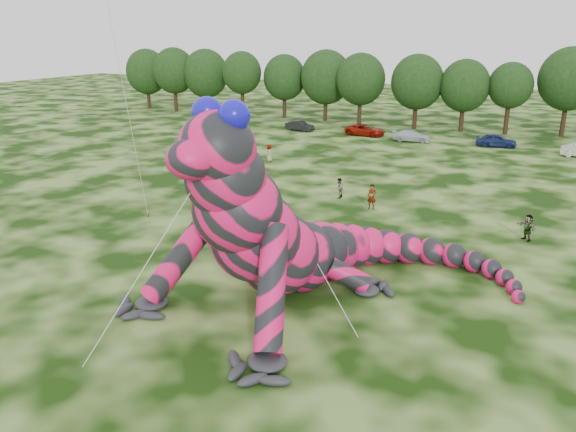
% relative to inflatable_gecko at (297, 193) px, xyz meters
% --- Properties ---
extents(ground, '(240.00, 240.00, 0.00)m').
position_rel_inflatable_gecko_xyz_m(ground, '(4.89, -6.65, -4.85)').
color(ground, '#16330A').
rests_on(ground, ground).
extents(inflatable_gecko, '(21.21, 23.26, 9.69)m').
position_rel_inflatable_gecko_xyz_m(inflatable_gecko, '(0.00, 0.00, 0.00)').
color(inflatable_gecko, '#EB135E').
rests_on(inflatable_gecko, ground).
extents(flying_kite, '(2.86, 4.97, 15.39)m').
position_rel_inflatable_gecko_xyz_m(flying_kite, '(-11.83, 1.72, 8.55)').
color(flying_kite, red).
rests_on(flying_kite, ground).
extents(tree_0, '(6.91, 6.22, 9.51)m').
position_rel_inflatable_gecko_xyz_m(tree_0, '(-49.67, 52.59, -0.09)').
color(tree_0, black).
rests_on(tree_0, ground).
extents(tree_1, '(6.74, 6.07, 9.81)m').
position_rel_inflatable_gecko_xyz_m(tree_1, '(-43.46, 51.40, 0.06)').
color(tree_1, black).
rests_on(tree_1, ground).
extents(tree_2, '(7.04, 6.34, 9.64)m').
position_rel_inflatable_gecko_xyz_m(tree_2, '(-38.13, 52.11, -0.03)').
color(tree_2, black).
rests_on(tree_2, ground).
extents(tree_3, '(5.81, 5.23, 9.44)m').
position_rel_inflatable_gecko_xyz_m(tree_3, '(-30.83, 50.42, -0.13)').
color(tree_3, black).
rests_on(tree_3, ground).
extents(tree_4, '(6.22, 5.60, 9.06)m').
position_rel_inflatable_gecko_xyz_m(tree_4, '(-24.75, 52.06, -0.32)').
color(tree_4, black).
rests_on(tree_4, ground).
extents(tree_5, '(7.16, 6.44, 9.80)m').
position_rel_inflatable_gecko_xyz_m(tree_5, '(-18.23, 51.79, 0.05)').
color(tree_5, black).
rests_on(tree_5, ground).
extents(tree_6, '(6.52, 5.86, 9.49)m').
position_rel_inflatable_gecko_xyz_m(tree_6, '(-12.67, 50.04, -0.10)').
color(tree_6, black).
rests_on(tree_6, ground).
extents(tree_7, '(6.68, 6.01, 9.48)m').
position_rel_inflatable_gecko_xyz_m(tree_7, '(-5.19, 50.16, -0.11)').
color(tree_7, black).
rests_on(tree_7, ground).
extents(tree_8, '(6.14, 5.53, 8.94)m').
position_rel_inflatable_gecko_xyz_m(tree_8, '(0.67, 50.34, -0.38)').
color(tree_8, black).
rests_on(tree_8, ground).
extents(tree_9, '(5.27, 4.74, 8.68)m').
position_rel_inflatable_gecko_xyz_m(tree_9, '(5.96, 50.70, -0.51)').
color(tree_9, black).
rests_on(tree_9, ground).
extents(tree_10, '(7.09, 6.38, 10.50)m').
position_rel_inflatable_gecko_xyz_m(tree_10, '(12.29, 51.93, 0.41)').
color(tree_10, black).
rests_on(tree_10, ground).
extents(car_0, '(4.17, 1.79, 1.40)m').
position_rel_inflatable_gecko_xyz_m(car_0, '(-27.74, 41.93, -4.15)').
color(car_0, silver).
rests_on(car_0, ground).
extents(car_1, '(4.00, 1.99, 1.26)m').
position_rel_inflatable_gecko_xyz_m(car_1, '(-18.18, 42.49, -4.22)').
color(car_1, black).
rests_on(car_1, ground).
extents(car_2, '(5.08, 2.74, 1.36)m').
position_rel_inflatable_gecko_xyz_m(car_2, '(-9.50, 42.60, -4.17)').
color(car_2, maroon).
rests_on(car_2, ground).
extents(car_3, '(4.50, 2.16, 1.26)m').
position_rel_inflatable_gecko_xyz_m(car_3, '(-3.49, 41.12, -4.21)').
color(car_3, silver).
rests_on(car_3, ground).
extents(car_4, '(4.46, 2.23, 1.46)m').
position_rel_inflatable_gecko_xyz_m(car_4, '(5.68, 41.65, -4.12)').
color(car_4, navy).
rests_on(car_4, ground).
extents(spectator_5, '(1.39, 1.42, 1.62)m').
position_rel_inflatable_gecko_xyz_m(spectator_5, '(10.10, 11.80, -4.03)').
color(spectator_5, gray).
rests_on(spectator_5, ground).
extents(spectator_1, '(0.61, 0.77, 1.56)m').
position_rel_inflatable_gecko_xyz_m(spectator_1, '(-3.34, 15.66, -4.07)').
color(spectator_1, gray).
rests_on(spectator_1, ground).
extents(spectator_0, '(0.67, 0.45, 1.80)m').
position_rel_inflatable_gecko_xyz_m(spectator_0, '(-0.28, 14.01, -3.95)').
color(spectator_0, gray).
rests_on(spectator_0, ground).
extents(spectator_4, '(0.59, 0.86, 1.68)m').
position_rel_inflatable_gecko_xyz_m(spectator_4, '(-13.74, 24.76, -4.00)').
color(spectator_4, gray).
rests_on(spectator_4, ground).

